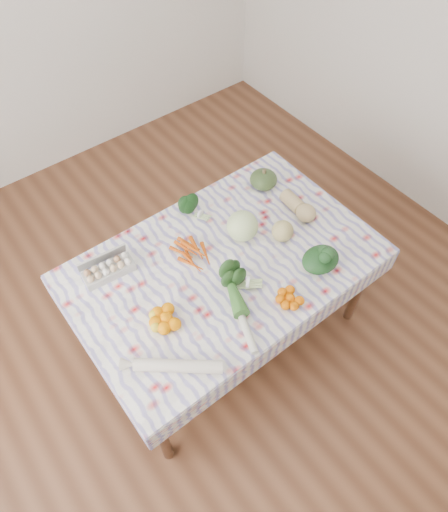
{
  "coord_description": "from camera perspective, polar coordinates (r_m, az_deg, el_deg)",
  "views": [
    {
      "loc": [
        -0.9,
        -1.17,
        2.76
      ],
      "look_at": [
        0.0,
        0.0,
        0.82
      ],
      "focal_mm": 32.0,
      "sensor_mm": 36.0,
      "label": 1
    }
  ],
  "objects": [
    {
      "name": "leek",
      "position": [
        2.27,
        2.31,
        -7.8
      ],
      "size": [
        0.18,
        0.37,
        0.04
      ],
      "primitive_type": "cylinder",
      "rotation": [
        1.57,
        0.0,
        -0.37
      ],
      "color": "beige",
      "rests_on": "tablecloth"
    },
    {
      "name": "kabocha_squash",
      "position": [
        2.85,
        4.97,
        9.52
      ],
      "size": [
        0.18,
        0.18,
        0.11
      ],
      "primitive_type": "ellipsoid",
      "rotation": [
        0.0,
        0.0,
        -0.05
      ],
      "color": "#395026",
      "rests_on": "tablecloth"
    },
    {
      "name": "cabbage",
      "position": [
        2.53,
        2.32,
        3.77
      ],
      "size": [
        0.18,
        0.18,
        0.18
      ],
      "primitive_type": "sphere",
      "rotation": [
        0.0,
        0.0,
        -0.05
      ],
      "color": "#C4E292",
      "rests_on": "tablecloth"
    },
    {
      "name": "tablecloth",
      "position": [
        2.49,
        -0.0,
        -0.89
      ],
      "size": [
        1.66,
        1.06,
        0.01
      ],
      "primitive_type": "cube",
      "color": "white",
      "rests_on": "dining_table"
    },
    {
      "name": "grapefruit",
      "position": [
        2.56,
        7.34,
        3.11
      ],
      "size": [
        0.14,
        0.14,
        0.12
      ],
      "primitive_type": "sphere",
      "rotation": [
        0.0,
        0.0,
        -0.19
      ],
      "color": "tan",
      "rests_on": "tablecloth"
    },
    {
      "name": "broccoli",
      "position": [
        2.35,
        1.7,
        -2.84
      ],
      "size": [
        0.23,
        0.23,
        0.12
      ],
      "primitive_type": "ellipsoid",
      "rotation": [
        0.0,
        0.0,
        0.8
      ],
      "color": "#20451A",
      "rests_on": "tablecloth"
    },
    {
      "name": "spinach_bag",
      "position": [
        2.49,
        11.96,
        -0.42
      ],
      "size": [
        0.24,
        0.21,
        0.1
      ],
      "primitive_type": "ellipsoid",
      "rotation": [
        0.0,
        0.0,
        -0.15
      ],
      "color": "#143516",
      "rests_on": "tablecloth"
    },
    {
      "name": "dining_table",
      "position": [
        2.55,
        -0.0,
        -1.93
      ],
      "size": [
        1.6,
        1.0,
        0.75
      ],
      "color": "brown",
      "rests_on": "ground"
    },
    {
      "name": "egg_carton",
      "position": [
        2.49,
        -14.2,
        -1.72
      ],
      "size": [
        0.28,
        0.14,
        0.07
      ],
      "primitive_type": "cube",
      "rotation": [
        0.0,
        0.0,
        -0.1
      ],
      "color": "#B4B3AE",
      "rests_on": "tablecloth"
    },
    {
      "name": "orange_cluster",
      "position": [
        2.27,
        -7.26,
        -7.73
      ],
      "size": [
        0.25,
        0.25,
        0.07
      ],
      "primitive_type": "cube",
      "rotation": [
        0.0,
        0.0,
        -0.23
      ],
      "color": "#FE8700",
      "rests_on": "tablecloth"
    },
    {
      "name": "mandarin_cluster",
      "position": [
        2.35,
        8.25,
        -5.16
      ],
      "size": [
        0.18,
        0.18,
        0.05
      ],
      "primitive_type": "cube",
      "rotation": [
        0.0,
        0.0,
        -0.09
      ],
      "color": "#E86801",
      "rests_on": "tablecloth"
    },
    {
      "name": "ground",
      "position": [
        3.13,
        -0.0,
        -9.13
      ],
      "size": [
        4.5,
        4.5,
        0.0
      ],
      "primitive_type": "plane",
      "color": "brown",
      "rests_on": "ground"
    },
    {
      "name": "carrot_bunch",
      "position": [
        2.51,
        -3.96,
        0.54
      ],
      "size": [
        0.24,
        0.23,
        0.04
      ],
      "primitive_type": "cube",
      "rotation": [
        0.0,
        0.0,
        -0.24
      ],
      "color": "#CB4E0B",
      "rests_on": "tablecloth"
    },
    {
      "name": "daikon",
      "position": [
        2.16,
        -5.73,
        -13.52
      ],
      "size": [
        0.37,
        0.32,
        0.06
      ],
      "primitive_type": "cylinder",
      "rotation": [
        1.57,
        0.0,
        0.88
      ],
      "color": "silver",
      "rests_on": "tablecloth"
    },
    {
      "name": "kale_bunch",
      "position": [
        2.67,
        -3.76,
        6.03
      ],
      "size": [
        0.17,
        0.16,
        0.12
      ],
      "primitive_type": "ellipsoid",
      "rotation": [
        0.0,
        0.0,
        0.35
      ],
      "color": "#113612",
      "rests_on": "tablecloth"
    },
    {
      "name": "butternut_squash",
      "position": [
        2.72,
        9.32,
        6.27
      ],
      "size": [
        0.13,
        0.25,
        0.11
      ],
      "primitive_type": "ellipsoid",
      "rotation": [
        0.0,
        0.0,
        -0.06
      ],
      "color": "tan",
      "rests_on": "tablecloth"
    }
  ]
}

